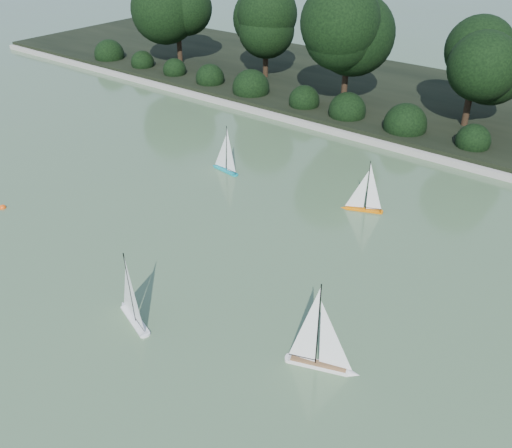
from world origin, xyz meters
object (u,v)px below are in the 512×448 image
object	(u,v)px
sailboat_white_a	(132,307)
sailboat_white_b	(325,355)
race_buoy	(3,208)
sailboat_orange	(361,202)
sailboat_teal	(224,163)

from	to	relation	value
sailboat_white_a	sailboat_white_b	xyz separation A→B (m)	(3.32, 1.06, 0.01)
race_buoy	sailboat_white_b	bearing A→B (deg)	1.62
sailboat_orange	race_buoy	size ratio (longest dim) A/B	8.25
sailboat_white_a	race_buoy	xyz separation A→B (m)	(-5.55, 0.81, -0.25)
sailboat_white_a	sailboat_white_b	distance (m)	3.48
sailboat_orange	sailboat_teal	world-z (taller)	sailboat_orange
race_buoy	sailboat_teal	bearing A→B (deg)	60.15
sailboat_teal	race_buoy	size ratio (longest dim) A/B	8.18
sailboat_orange	sailboat_teal	bearing A→B (deg)	-175.50
sailboat_white_a	race_buoy	size ratio (longest dim) A/B	9.38
sailboat_white_a	sailboat_teal	bearing A→B (deg)	115.95
sailboat_white_a	sailboat_orange	distance (m)	6.12
sailboat_orange	sailboat_teal	size ratio (longest dim) A/B	1.01
sailboat_teal	race_buoy	distance (m)	5.61
sailboat_orange	sailboat_white_b	bearing A→B (deg)	-67.22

